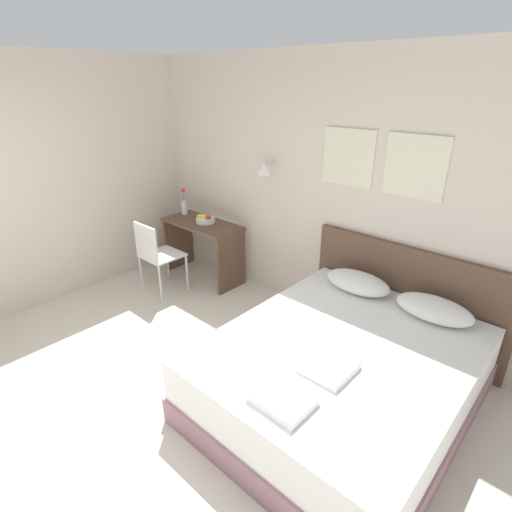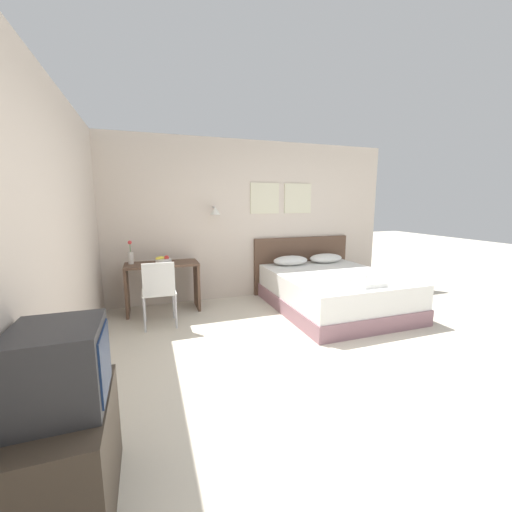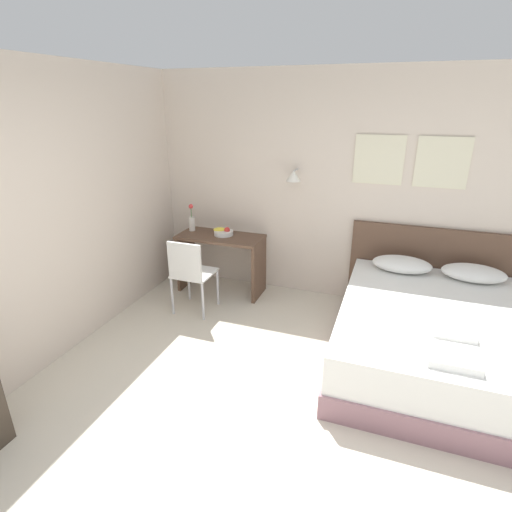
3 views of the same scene
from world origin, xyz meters
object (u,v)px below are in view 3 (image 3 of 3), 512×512
Objects in this scene: pillow_right at (474,273)px; desk_chair at (190,271)px; pillow_left at (402,264)px; desk at (221,253)px; folded_towel_near_foot at (454,327)px; flower_vase at (192,221)px; headboard at (433,271)px; fruit_bowl at (223,232)px; bed at (436,338)px; folded_towel_mid_bed at (453,358)px.

desk_chair is (-2.91, -0.71, -0.11)m from pillow_right.
desk is at bearing -178.67° from pillow_left.
flower_vase is (-2.98, 1.15, 0.27)m from folded_towel_near_foot.
desk is (-2.56, 1.08, -0.08)m from folded_towel_near_foot.
headboard is 0.46m from pillow_right.
desk is 0.56m from flower_vase.
pillow_left is at bearing 0.35° from fruit_bowl.
folded_towel_near_foot is 2.78m from desk.
bed is at bearing -113.19° from pillow_right.
fruit_bowl is (-2.53, 1.12, 0.19)m from folded_towel_near_foot.
pillow_left reaches higher than folded_towel_near_foot.
pillow_left is at bearing 1.33° from desk.
folded_towel_near_foot is (0.07, -0.31, 0.31)m from bed.
fruit_bowl is at bearing 54.13° from desk.
pillow_left is 1.00× the size of pillow_right.
desk_chair is at bearing -166.28° from pillow_right.
folded_towel_mid_bed is at bearing -28.59° from flower_vase.
folded_towel_near_foot is (0.42, -1.13, -0.05)m from pillow_left.
folded_towel_near_foot is at bearing -9.09° from desk_chair.
pillow_right is at bearing 76.14° from folded_towel_near_foot.
headboard reaches higher than desk.
headboard is at bearing 6.39° from fruit_bowl.
fruit_bowl reaches higher than pillow_left.
flower_vase is at bearing 175.65° from fruit_bowl.
pillow_left reaches higher than folded_towel_mid_bed.
bed is 8.52× the size of fruit_bowl.
fruit_bowl reaches higher than pillow_right.
bed is 6.09× the size of flower_vase.
folded_towel_mid_bed reaches higher than bed.
bed is at bearing -90.00° from headboard.
fruit_bowl is at bearing -4.35° from flower_vase.
desk_chair is (-2.59, 0.87, -0.06)m from folded_towel_mid_bed.
desk_chair is (-0.08, -0.66, 0.02)m from desk.
headboard is 2.98× the size of pillow_right.
bed is 6.41× the size of folded_towel_near_foot.
pillow_right is at bearing 66.81° from bed.
flower_vase reaches higher than folded_towel_near_foot.
folded_towel_mid_bed is (0.03, -0.76, 0.31)m from bed.
bed is 3.39× the size of pillow_left.
fruit_bowl is at bearing 156.14° from folded_towel_near_foot.
pillow_left is 1.76× the size of folded_towel_mid_bed.
pillow_left is 2.57m from flower_vase.
pillow_left is 2.52× the size of fruit_bowl.
bed is 3.09m from flower_vase.
flower_vase is at bearing 179.52° from pillow_left.
folded_towel_near_foot is 0.95× the size of flower_vase.
flower_vase reaches higher than fruit_bowl.
bed is at bearing 102.67° from folded_towel_near_foot.
bed is 0.96m from pillow_right.
flower_vase is (-2.91, -0.24, 0.36)m from headboard.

